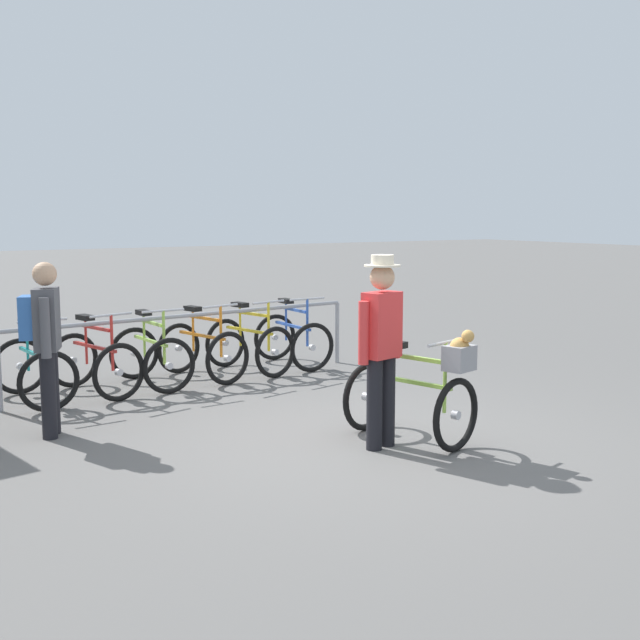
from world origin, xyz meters
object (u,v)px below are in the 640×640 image
racked_bike_red (95,363)px  featured_bicycle (420,391)px  pedestrian_with_backpack (45,338)px  racked_bike_lime (151,356)px  person_with_featured_bike (381,343)px  racked_bike_blue (293,339)px  racked_bike_teal (34,370)px  racked_bike_yellow (249,345)px  racked_bike_orange (202,350)px

racked_bike_red → featured_bicycle: bearing=-61.4°
racked_bike_red → featured_bicycle: size_ratio=0.97×
pedestrian_with_backpack → featured_bicycle: bearing=-35.9°
racked_bike_lime → person_with_featured_bike: bearing=-76.5°
racked_bike_red → featured_bicycle: featured_bicycle is taller
racked_bike_blue → pedestrian_with_backpack: 4.11m
racked_bike_teal → racked_bike_yellow: (2.79, 0.25, 0.00)m
racked_bike_lime → person_with_featured_bike: 3.66m
racked_bike_yellow → racked_bike_orange: bearing=-174.8°
racked_bike_yellow → pedestrian_with_backpack: size_ratio=0.74×
racked_bike_teal → racked_bike_red: size_ratio=0.95×
racked_bike_teal → featured_bicycle: (2.62, -3.47, 0.12)m
racked_bike_blue → pedestrian_with_backpack: bearing=-154.5°
racked_bike_yellow → person_with_featured_bike: 3.73m
racked_bike_orange → racked_bike_blue: size_ratio=1.08×
racked_bike_orange → featured_bicycle: 3.70m
racked_bike_lime → racked_bike_orange: 0.70m
racked_bike_lime → racked_bike_teal: bearing=-174.8°
featured_bicycle → racked_bike_blue: bearing=77.1°
racked_bike_teal → pedestrian_with_backpack: (-0.19, -1.44, 0.57)m
racked_bike_red → pedestrian_with_backpack: (-0.88, -1.50, 0.57)m
racked_bike_orange → person_with_featured_bike: (0.15, -3.58, 0.58)m
featured_bicycle → person_with_featured_bike: 0.61m
racked_bike_red → racked_bike_teal: bearing=-174.8°
racked_bike_red → pedestrian_with_backpack: bearing=-120.5°
racked_bike_orange → pedestrian_with_backpack: pedestrian_with_backpack is taller
racked_bike_orange → featured_bicycle: (0.53, -3.66, 0.12)m
racked_bike_teal → racked_bike_lime: same height
featured_bicycle → pedestrian_with_backpack: (-2.81, 2.03, 0.45)m
racked_bike_blue → featured_bicycle: bearing=-102.9°
racked_bike_lime → racked_bike_yellow: same height
racked_bike_red → racked_bike_lime: (0.70, 0.06, 0.00)m
person_with_featured_bike → racked_bike_red: bearing=114.1°
racked_bike_orange → racked_bike_teal: bearing=-174.8°
racked_bike_yellow → featured_bicycle: size_ratio=0.96×
racked_bike_teal → racked_bike_red: (0.70, 0.06, 0.00)m
racked_bike_red → racked_bike_blue: same height
racked_bike_teal → featured_bicycle: size_ratio=0.91×
racked_bike_blue → pedestrian_with_backpack: size_ratio=0.68×
racked_bike_teal → racked_bike_lime: 1.40m
racked_bike_teal → racked_bike_yellow: size_ratio=0.95×
featured_bicycle → person_with_featured_bike: size_ratio=0.73×
featured_bicycle → racked_bike_teal: bearing=127.1°
racked_bike_yellow → person_with_featured_bike: (-0.55, -3.64, 0.58)m
racked_bike_yellow → racked_bike_blue: (0.70, 0.06, -0.00)m
racked_bike_red → featured_bicycle: 4.02m
racked_bike_lime → racked_bike_orange: same height
racked_bike_yellow → racked_bike_blue: same height
racked_bike_red → pedestrian_with_backpack: pedestrian_with_backpack is taller
racked_bike_teal → racked_bike_lime: size_ratio=1.02×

